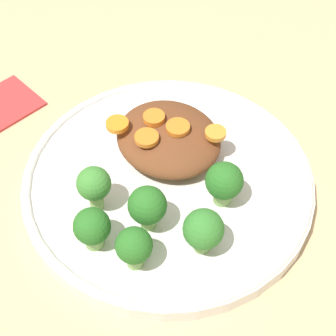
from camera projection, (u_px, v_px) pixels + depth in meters
The scene contains 14 objects.
ground_plane at pixel (168, 188), 0.57m from camera, with size 4.00×4.00×0.00m, color tan.
plate at pixel (168, 181), 0.56m from camera, with size 0.29×0.29×0.02m.
stew_mound at pixel (169, 138), 0.57m from camera, with size 0.10×0.11×0.03m, color brown.
broccoli_floret_0 at pixel (147, 206), 0.50m from camera, with size 0.04×0.04×0.05m.
broccoli_floret_1 at pixel (203, 230), 0.48m from camera, with size 0.04×0.04×0.05m.
broccoli_floret_2 at pixel (92, 228), 0.49m from camera, with size 0.03×0.03×0.04m.
broccoli_floret_3 at pixel (134, 247), 0.47m from camera, with size 0.03×0.03×0.05m.
broccoli_floret_4 at pixel (224, 182), 0.52m from camera, with size 0.04×0.04×0.05m.
broccoli_floret_5 at pixel (94, 185), 0.51m from camera, with size 0.03×0.03×0.05m.
carrot_slice_0 at pixel (117, 124), 0.55m from camera, with size 0.02×0.02×0.01m, color orange.
carrot_slice_1 at pixel (178, 127), 0.55m from camera, with size 0.02×0.02×0.00m, color orange.
carrot_slice_2 at pixel (145, 139), 0.54m from camera, with size 0.02×0.02×0.00m, color orange.
carrot_slice_3 at pixel (216, 133), 0.55m from camera, with size 0.02×0.02×0.00m, color orange.
carrot_slice_4 at pixel (154, 118), 0.56m from camera, with size 0.02×0.02×0.01m, color orange.
Camera 1 is at (0.24, 0.25, 0.45)m, focal length 60.00 mm.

